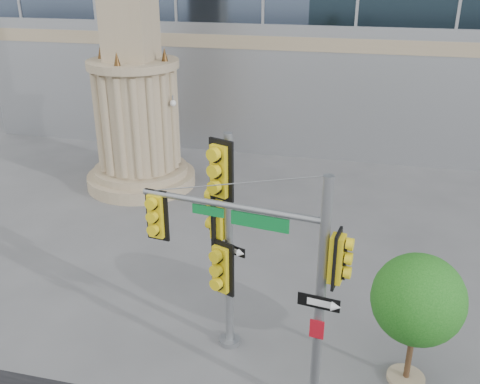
# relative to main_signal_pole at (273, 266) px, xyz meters

# --- Properties ---
(ground) EXTENTS (120.00, 120.00, 0.00)m
(ground) POSITION_rel_main_signal_pole_xyz_m (-1.35, 1.37, -3.23)
(ground) COLOR #545456
(ground) RESTS_ON ground
(monument) EXTENTS (4.40, 4.40, 16.60)m
(monument) POSITION_rel_main_signal_pole_xyz_m (-7.35, 10.37, 2.29)
(monument) COLOR tan
(monument) RESTS_ON ground
(main_signal_pole) EXTENTS (4.02, 0.91, 5.21)m
(main_signal_pole) POSITION_rel_main_signal_pole_xyz_m (0.00, 0.00, 0.00)
(main_signal_pole) COLOR slate
(main_signal_pole) RESTS_ON ground
(secondary_signal_pole) EXTENTS (0.91, 0.87, 5.31)m
(secondary_signal_pole) POSITION_rel_main_signal_pole_xyz_m (-1.36, 1.43, -0.11)
(secondary_signal_pole) COLOR slate
(secondary_signal_pole) RESTS_ON ground
(street_tree) EXTENTS (1.98, 1.93, 3.09)m
(street_tree) POSITION_rel_main_signal_pole_xyz_m (2.88, 1.25, -1.20)
(street_tree) COLOR tan
(street_tree) RESTS_ON ground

